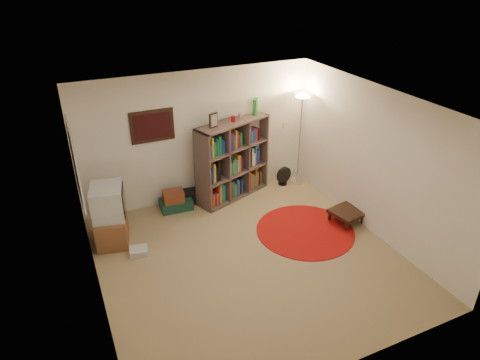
% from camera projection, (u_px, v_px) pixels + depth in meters
% --- Properties ---
extents(room, '(4.54, 4.54, 2.54)m').
position_uv_depth(room, '(246.00, 188.00, 6.18)').
color(room, '#967E57').
rests_on(room, ground).
extents(bookshelf, '(1.61, 0.95, 1.86)m').
position_uv_depth(bookshelf, '(232.00, 161.00, 8.20)').
color(bookshelf, brown).
rests_on(bookshelf, ground).
extents(floor_lamp, '(0.47, 0.47, 1.92)m').
position_uv_depth(floor_lamp, '(302.00, 109.00, 8.34)').
color(floor_lamp, silver).
rests_on(floor_lamp, ground).
extents(floor_fan, '(0.35, 0.22, 0.40)m').
position_uv_depth(floor_fan, '(284.00, 176.00, 8.87)').
color(floor_fan, black).
rests_on(floor_fan, ground).
extents(tv_stand, '(0.62, 0.79, 1.02)m').
position_uv_depth(tv_stand, '(110.00, 216.00, 6.95)').
color(tv_stand, brown).
rests_on(tv_stand, ground).
extents(dvd_box, '(0.32, 0.28, 0.10)m').
position_uv_depth(dvd_box, '(139.00, 251.00, 6.85)').
color(dvd_box, silver).
rests_on(dvd_box, ground).
extents(suitcase, '(0.61, 0.41, 0.19)m').
position_uv_depth(suitcase, '(176.00, 204.00, 8.06)').
color(suitcase, '#14392B').
rests_on(suitcase, ground).
extents(wicker_basket, '(0.40, 0.31, 0.21)m').
position_uv_depth(wicker_basket, '(174.00, 196.00, 7.91)').
color(wicker_basket, maroon).
rests_on(wicker_basket, suitcase).
extents(duffel_bag, '(0.38, 0.33, 0.24)m').
position_uv_depth(duffel_bag, '(189.00, 197.00, 8.26)').
color(duffel_bag, black).
rests_on(duffel_bag, ground).
extents(paper_towel, '(0.12, 0.12, 0.22)m').
position_uv_depth(paper_towel, '(200.00, 199.00, 8.21)').
color(paper_towel, white).
rests_on(paper_towel, ground).
extents(red_rug, '(1.70, 1.70, 0.02)m').
position_uv_depth(red_rug, '(305.00, 231.00, 7.43)').
color(red_rug, '#930C0A').
rests_on(red_rug, ground).
extents(side_table, '(0.60, 0.60, 0.23)m').
position_uv_depth(side_table, '(347.00, 213.00, 7.59)').
color(side_table, black).
rests_on(side_table, ground).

